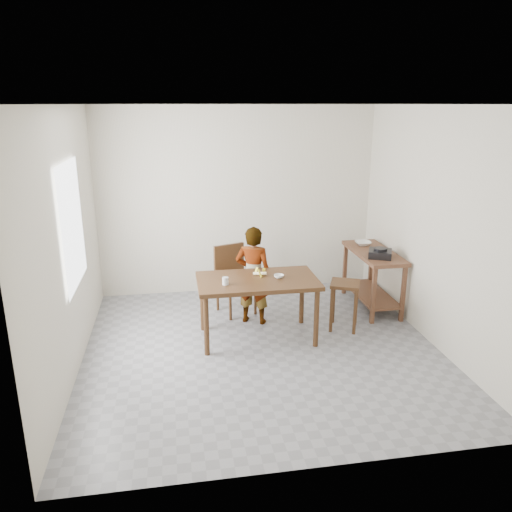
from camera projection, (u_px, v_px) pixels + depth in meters
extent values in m
cube|color=gray|center=(262.00, 350.00, 5.75)|extent=(4.00, 4.00, 0.04)
cube|color=white|center=(263.00, 102.00, 4.95)|extent=(4.00, 4.00, 0.04)
cube|color=beige|center=(237.00, 201.00, 7.25)|extent=(4.00, 0.04, 2.70)
cube|color=beige|center=(314.00, 309.00, 3.44)|extent=(4.00, 0.04, 2.70)
cube|color=beige|center=(65.00, 244.00, 5.03)|extent=(0.04, 4.00, 2.70)
cube|color=beige|center=(437.00, 228.00, 5.67)|extent=(0.04, 4.00, 2.70)
cube|color=white|center=(73.00, 225.00, 5.18)|extent=(0.02, 1.10, 1.30)
imported|color=white|center=(253.00, 275.00, 6.28)|extent=(0.55, 0.46, 1.27)
cylinder|color=silver|center=(225.00, 281.00, 5.61)|extent=(0.08, 0.08, 0.09)
imported|color=silver|center=(279.00, 276.00, 5.84)|extent=(0.14, 0.14, 0.04)
imported|color=silver|center=(363.00, 243.00, 7.00)|extent=(0.24, 0.24, 0.06)
cube|color=black|center=(380.00, 254.00, 6.45)|extent=(0.38, 0.38, 0.10)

